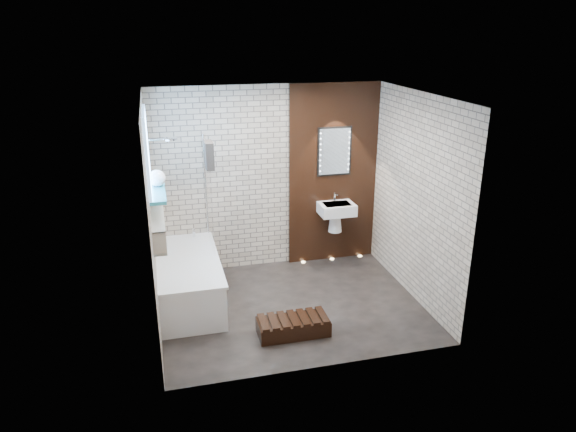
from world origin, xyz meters
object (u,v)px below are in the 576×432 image
object	(u,v)px
washbasin	(336,213)
led_mirror	(334,151)
bath_screen	(209,193)
walnut_step	(293,327)
bathtub	(188,280)

from	to	relation	value
washbasin	led_mirror	size ratio (longest dim) A/B	0.83
bath_screen	washbasin	size ratio (longest dim) A/B	2.41
washbasin	walnut_step	world-z (taller)	washbasin
washbasin	led_mirror	xyz separation A→B (m)	(0.00, 0.16, 0.86)
bathtub	washbasin	distance (m)	2.32
bath_screen	washbasin	distance (m)	1.89
bath_screen	walnut_step	bearing A→B (deg)	-64.15
bath_screen	walnut_step	distance (m)	2.06
washbasin	bath_screen	bearing A→B (deg)	-174.22
bathtub	bath_screen	size ratio (longest dim) A/B	1.24
washbasin	led_mirror	distance (m)	0.88
bath_screen	led_mirror	xyz separation A→B (m)	(1.82, 0.34, 0.37)
bathtub	washbasin	xyz separation A→B (m)	(2.17, 0.62, 0.50)
bathtub	bath_screen	distance (m)	1.14
walnut_step	bathtub	bearing A→B (deg)	135.37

